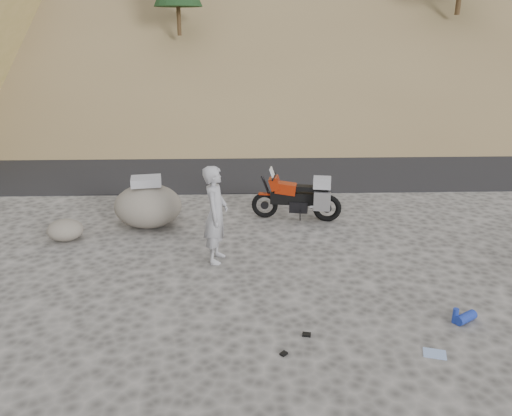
{
  "coord_description": "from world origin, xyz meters",
  "views": [
    {
      "loc": [
        -1.54,
        -8.03,
        4.42
      ],
      "look_at": [
        -1.23,
        1.52,
        1.0
      ],
      "focal_mm": 35.0,
      "sensor_mm": 36.0,
      "label": 1
    }
  ],
  "objects": [
    {
      "name": "ground",
      "position": [
        0.0,
        0.0,
        0.0
      ],
      "size": [
        140.0,
        140.0,
        0.0
      ],
      "primitive_type": "plane",
      "color": "#42403D",
      "rests_on": "ground"
    },
    {
      "name": "road",
      "position": [
        0.0,
        9.0,
        0.0
      ],
      "size": [
        120.0,
        7.0,
        0.05
      ],
      "primitive_type": "cube",
      "color": "black",
      "rests_on": "ground"
    },
    {
      "name": "motorcycle",
      "position": [
        -0.08,
        3.44,
        0.56
      ],
      "size": [
        2.19,
        0.86,
        1.31
      ],
      "rotation": [
        0.0,
        0.0,
        -0.18
      ],
      "color": "black",
      "rests_on": "ground"
    },
    {
      "name": "man",
      "position": [
        -2.03,
        1.2,
        0.0
      ],
      "size": [
        0.58,
        0.79,
        1.97
      ],
      "primitive_type": "imported",
      "rotation": [
        0.0,
        0.0,
        1.41
      ],
      "color": "#949499",
      "rests_on": "ground"
    },
    {
      "name": "boulder",
      "position": [
        -3.72,
        3.11,
        0.53
      ],
      "size": [
        1.64,
        1.42,
        1.2
      ],
      "rotation": [
        0.0,
        0.0,
        -0.05
      ],
      "color": "#57504A",
      "rests_on": "ground"
    },
    {
      "name": "small_rock",
      "position": [
        -5.43,
        2.34,
        0.24
      ],
      "size": [
        1.01,
        0.97,
        0.47
      ],
      "rotation": [
        0.0,
        0.0,
        0.42
      ],
      "color": "#57504A",
      "rests_on": "ground"
    },
    {
      "name": "gear_blue_mat",
      "position": [
        2.04,
        -1.23,
        0.08
      ],
      "size": [
        0.42,
        0.34,
        0.16
      ],
      "primitive_type": "cylinder",
      "rotation": [
        0.0,
        1.57,
        0.56
      ],
      "color": "navy",
      "rests_on": "ground"
    },
    {
      "name": "gear_bottle",
      "position": [
        1.86,
        -1.24,
        0.13
      ],
      "size": [
        0.12,
        0.12,
        0.25
      ],
      "primitive_type": "cylinder",
      "rotation": [
        0.0,
        0.0,
        0.42
      ],
      "color": "navy",
      "rests_on": "ground"
    },
    {
      "name": "gear_glove_a",
      "position": [
        -0.55,
        -1.52,
        0.02
      ],
      "size": [
        0.14,
        0.11,
        0.04
      ],
      "primitive_type": "cube",
      "rotation": [
        0.0,
        0.0,
        -0.19
      ],
      "color": "black",
      "rests_on": "ground"
    },
    {
      "name": "gear_glove_b",
      "position": [
        -0.94,
        -1.99,
        0.02
      ],
      "size": [
        0.13,
        0.13,
        0.03
      ],
      "primitive_type": "cube",
      "rotation": [
        0.0,
        0.0,
        0.77
      ],
      "color": "black",
      "rests_on": "ground"
    },
    {
      "name": "gear_blue_cloth",
      "position": [
        1.24,
        -2.05,
        0.01
      ],
      "size": [
        0.37,
        0.32,
        0.01
      ],
      "primitive_type": "cube",
      "rotation": [
        0.0,
        0.0,
        -0.29
      ],
      "color": "#829BC9",
      "rests_on": "ground"
    }
  ]
}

